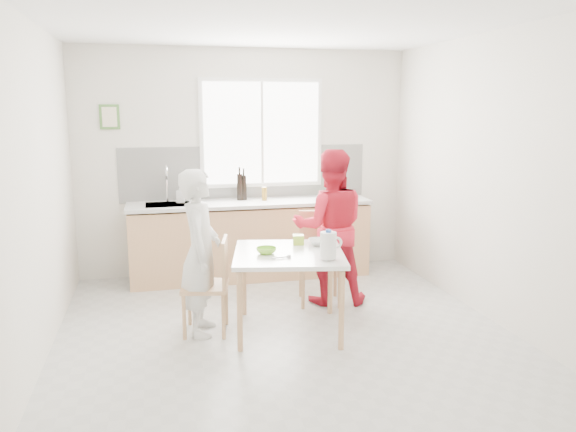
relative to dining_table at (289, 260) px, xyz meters
name	(u,v)px	position (x,y,z in m)	size (l,w,h in m)	color
ground	(289,340)	(-0.05, -0.20, -0.66)	(4.50, 4.50, 0.00)	#B7B7B2
room_shell	(289,152)	(-0.05, -0.20, 0.98)	(4.50, 4.50, 4.50)	silver
window	(262,133)	(0.15, 2.02, 1.04)	(1.50, 0.06, 1.30)	white
backsplash	(246,173)	(-0.05, 2.04, 0.56)	(3.00, 0.02, 0.65)	white
picture_frame	(110,117)	(-1.60, 2.03, 1.24)	(0.22, 0.03, 0.28)	#4A7B38
kitchen_counter	(250,243)	(-0.05, 1.75, -0.25)	(2.84, 0.64, 1.37)	tan
dining_table	(289,260)	(0.00, 0.00, 0.00)	(1.13, 1.13, 0.74)	white
chair_left	(212,281)	(-0.67, 0.13, -0.19)	(0.47, 0.47, 0.87)	tan
chair_far	(319,253)	(0.50, 0.74, -0.15)	(0.51, 0.51, 0.94)	tan
person_white	(201,253)	(-0.77, 0.15, 0.08)	(0.54, 0.36, 1.49)	silver
person_red	(330,227)	(0.60, 0.67, 0.13)	(0.78, 0.60, 1.60)	red
bowl_green	(266,251)	(-0.21, -0.01, 0.10)	(0.18, 0.18, 0.06)	#7FCC2F
bowl_white	(320,242)	(0.34, 0.19, 0.10)	(0.22, 0.22, 0.05)	silver
milk_jug	(329,245)	(0.26, -0.34, 0.21)	(0.19, 0.14, 0.24)	white
green_box	(298,240)	(0.15, 0.25, 0.12)	(0.10, 0.10, 0.09)	#99BE2B
spoon	(280,257)	(-0.12, -0.20, 0.09)	(0.01, 0.01, 0.16)	#A5A5AA
cutting_board	(337,199)	(0.99, 1.65, 0.26)	(0.35, 0.25, 0.01)	#76B429
wine_bottle_a	(240,187)	(-0.16, 1.85, 0.42)	(0.07, 0.07, 0.32)	black
wine_bottle_b	(244,187)	(-0.10, 1.87, 0.41)	(0.07, 0.07, 0.30)	black
jar_amber	(264,194)	(0.12, 1.76, 0.34)	(0.06, 0.06, 0.16)	olive
soap_bottle	(180,194)	(-0.85, 1.83, 0.36)	(0.09, 0.09, 0.20)	#999999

